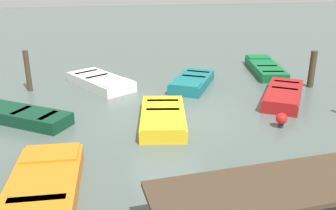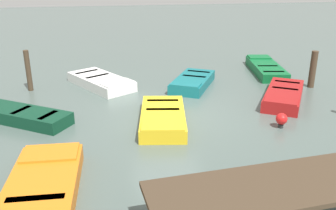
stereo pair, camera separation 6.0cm
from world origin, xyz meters
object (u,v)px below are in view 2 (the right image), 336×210
object	(u,v)px
marker_buoy	(281,119)
rowboat_white	(101,81)
rowboat_teal	(193,82)
rowboat_orange	(40,196)
rowboat_green	(266,68)
dock_segment	(310,184)
rowboat_dark_green	(14,113)
rowboat_red	(284,95)
rowboat_yellow	(163,117)
mooring_piling_near_left	(313,69)
mooring_piling_mid_left	(28,71)

from	to	relation	value
marker_buoy	rowboat_white	bearing A→B (deg)	-44.82
rowboat_teal	rowboat_orange	xyz separation A→B (m)	(5.19, 7.38, -0.00)
rowboat_green	rowboat_orange	size ratio (longest dim) A/B	0.95
rowboat_teal	dock_segment	bearing A→B (deg)	29.44
dock_segment	marker_buoy	xyz separation A→B (m)	(-1.64, -4.26, -0.56)
rowboat_orange	dock_segment	bearing A→B (deg)	-103.18
rowboat_dark_green	rowboat_red	world-z (taller)	same
dock_segment	rowboat_green	distance (m)	11.21
rowboat_yellow	marker_buoy	xyz separation A→B (m)	(-3.57, 1.00, 0.07)
mooring_piling_near_left	marker_buoy	size ratio (longest dim) A/B	3.19
rowboat_dark_green	rowboat_teal	xyz separation A→B (m)	(-6.66, -2.38, 0.00)
dock_segment	rowboat_white	distance (m)	10.41
rowboat_white	rowboat_green	world-z (taller)	same
rowboat_teal	mooring_piling_near_left	xyz separation A→B (m)	(-4.87, 0.96, 0.55)
rowboat_red	rowboat_orange	world-z (taller)	same
mooring_piling_near_left	rowboat_white	bearing A→B (deg)	-11.43
rowboat_teal	rowboat_green	xyz separation A→B (m)	(-4.01, -1.58, -0.00)
rowboat_orange	marker_buoy	distance (m)	7.39
rowboat_dark_green	mooring_piling_mid_left	bearing A→B (deg)	-56.26
rowboat_white	rowboat_green	size ratio (longest dim) A/B	0.92
rowboat_dark_green	marker_buoy	distance (m)	8.62
mooring_piling_mid_left	rowboat_white	bearing A→B (deg)	-179.34
rowboat_white	rowboat_red	bearing A→B (deg)	34.71
rowboat_red	mooring_piling_near_left	distance (m)	2.41
rowboat_teal	rowboat_white	size ratio (longest dim) A/B	0.89
rowboat_teal	rowboat_green	bearing A→B (deg)	140.70
rowboat_white	rowboat_orange	size ratio (longest dim) A/B	0.87
mooring_piling_near_left	mooring_piling_mid_left	size ratio (longest dim) A/B	0.92
rowboat_orange	mooring_piling_near_left	size ratio (longest dim) A/B	2.65
rowboat_teal	rowboat_green	size ratio (longest dim) A/B	0.82
rowboat_yellow	rowboat_green	distance (m)	7.88
rowboat_teal	rowboat_white	xyz separation A→B (m)	(3.78, -0.79, -0.00)
rowboat_yellow	rowboat_white	size ratio (longest dim) A/B	0.93
rowboat_teal	mooring_piling_mid_left	bearing A→B (deg)	-67.22
rowboat_yellow	rowboat_dark_green	world-z (taller)	same
mooring_piling_mid_left	marker_buoy	xyz separation A→B (m)	(-8.29, 5.38, -0.55)
rowboat_red	mooring_piling_mid_left	world-z (taller)	mooring_piling_mid_left
rowboat_teal	mooring_piling_mid_left	distance (m)	6.70
rowboat_white	rowboat_teal	bearing A→B (deg)	47.66
rowboat_green	marker_buoy	distance (m)	6.63
rowboat_red	marker_buoy	xyz separation A→B (m)	(1.28, 2.31, 0.07)
rowboat_dark_green	rowboat_red	bearing A→B (deg)	-145.29
mooring_piling_near_left	marker_buoy	xyz separation A→B (m)	(3.20, 3.66, -0.48)
rowboat_teal	rowboat_orange	bearing A→B (deg)	-5.81
rowboat_green	mooring_piling_near_left	bearing A→B (deg)	-150.79
rowboat_white	marker_buoy	bearing A→B (deg)	14.60
dock_segment	rowboat_white	size ratio (longest dim) A/B	1.81
rowboat_red	mooring_piling_near_left	size ratio (longest dim) A/B	2.27
rowboat_yellow	rowboat_red	size ratio (longest dim) A/B	0.94
rowboat_orange	marker_buoy	bearing A→B (deg)	-65.20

